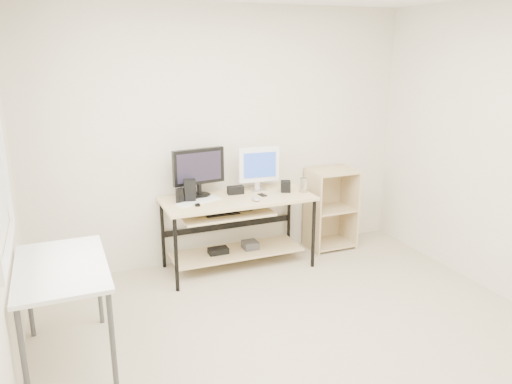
{
  "coord_description": "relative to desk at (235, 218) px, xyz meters",
  "views": [
    {
      "loc": [
        -1.63,
        -2.8,
        2.18
      ],
      "look_at": [
        0.05,
        1.3,
        0.89
      ],
      "focal_mm": 35.0,
      "sensor_mm": 36.0,
      "label": 1
    }
  ],
  "objects": [
    {
      "name": "audio_controller",
      "position": [
        -0.55,
        0.01,
        0.29
      ],
      "size": [
        0.09,
        0.07,
        0.15
      ],
      "primitive_type": "cube",
      "rotation": [
        0.0,
        0.0,
        0.36
      ],
      "color": "black",
      "rests_on": "desk"
    },
    {
      "name": "room",
      "position": [
        -0.11,
        -1.62,
        0.78
      ],
      "size": [
        4.01,
        4.01,
        2.62
      ],
      "color": "#BCAD91",
      "rests_on": "ground"
    },
    {
      "name": "white_imac",
      "position": [
        0.32,
        0.14,
        0.48
      ],
      "size": [
        0.43,
        0.14,
        0.46
      ],
      "rotation": [
        0.0,
        0.0,
        -0.07
      ],
      "color": "silver",
      "rests_on": "desk"
    },
    {
      "name": "center_speaker",
      "position": [
        0.05,
        0.11,
        0.25
      ],
      "size": [
        0.17,
        0.09,
        0.08
      ],
      "primitive_type": "cube",
      "rotation": [
        0.0,
        0.0,
        -0.08
      ],
      "color": "black",
      "rests_on": "desk"
    },
    {
      "name": "shelf_unit",
      "position": [
        1.18,
        0.16,
        -0.09
      ],
      "size": [
        0.5,
        0.4,
        0.9
      ],
      "color": "#D0B682",
      "rests_on": "ground"
    },
    {
      "name": "black_monitor",
      "position": [
        -0.32,
        0.17,
        0.49
      ],
      "size": [
        0.53,
        0.22,
        0.48
      ],
      "rotation": [
        0.0,
        0.0,
        0.13
      ],
      "color": "black",
      "rests_on": "desk"
    },
    {
      "name": "volume_puck",
      "position": [
        -0.42,
        -0.13,
        0.22
      ],
      "size": [
        0.06,
        0.06,
        0.02
      ],
      "primitive_type": "cylinder",
      "rotation": [
        0.0,
        0.0,
        0.28
      ],
      "color": "black",
      "rests_on": "desk"
    },
    {
      "name": "drinking_glass",
      "position": [
        0.72,
        -0.08,
        0.29
      ],
      "size": [
        0.09,
        0.09,
        0.14
      ],
      "primitive_type": "cylinder",
      "rotation": [
        0.0,
        0.0,
        0.28
      ],
      "color": "white",
      "rests_on": "coaster"
    },
    {
      "name": "smartphone",
      "position": [
        0.28,
        -0.03,
        0.22
      ],
      "size": [
        0.07,
        0.11,
        0.01
      ],
      "primitive_type": "cube",
      "rotation": [
        0.0,
        0.0,
        0.15
      ],
      "color": "black",
      "rests_on": "desk"
    },
    {
      "name": "mouse",
      "position": [
        0.15,
        -0.18,
        0.23
      ],
      "size": [
        0.08,
        0.12,
        0.04
      ],
      "primitive_type": "ellipsoid",
      "rotation": [
        0.0,
        0.0,
        0.09
      ],
      "color": "#B0B0B5",
      "rests_on": "desk"
    },
    {
      "name": "speaker_left",
      "position": [
        -0.45,
        0.03,
        0.33
      ],
      "size": [
        0.13,
        0.13,
        0.22
      ],
      "rotation": [
        0.0,
        0.0,
        -0.17
      ],
      "color": "black",
      "rests_on": "desk"
    },
    {
      "name": "speaker_right",
      "position": [
        0.55,
        -0.0,
        0.27
      ],
      "size": [
        0.13,
        0.13,
        0.12
      ],
      "primitive_type": "cube",
      "rotation": [
        0.0,
        0.0,
        -0.38
      ],
      "color": "black",
      "rests_on": "desk"
    },
    {
      "name": "coaster",
      "position": [
        0.72,
        -0.08,
        0.21
      ],
      "size": [
        0.11,
        0.11,
        0.01
      ],
      "primitive_type": "cylinder",
      "rotation": [
        0.0,
        0.0,
        0.28
      ],
      "color": "olive",
      "rests_on": "desk"
    },
    {
      "name": "desk",
      "position": [
        0.0,
        0.0,
        0.0
      ],
      "size": [
        1.5,
        0.65,
        0.75
      ],
      "color": "beige",
      "rests_on": "ground"
    },
    {
      "name": "keyboard",
      "position": [
        -0.38,
        -0.01,
        0.22
      ],
      "size": [
        0.47,
        0.26,
        0.02
      ],
      "primitive_type": "cube",
      "rotation": [
        0.0,
        0.0,
        0.33
      ],
      "color": "white",
      "rests_on": "desk"
    },
    {
      "name": "side_table",
      "position": [
        -1.65,
        -1.06,
        0.13
      ],
      "size": [
        0.6,
        1.0,
        0.75
      ],
      "color": "white",
      "rests_on": "ground"
    }
  ]
}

